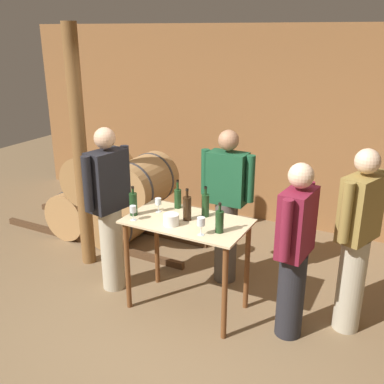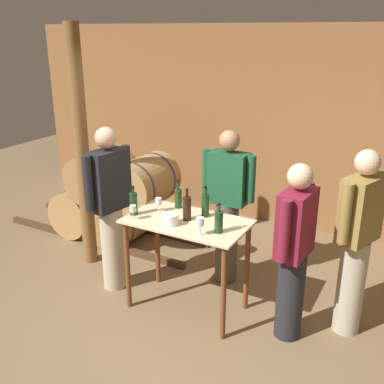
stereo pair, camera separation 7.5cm
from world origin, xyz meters
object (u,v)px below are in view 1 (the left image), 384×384
Objects in this scene: wine_bottle_left at (178,198)px; wine_glass_near_left at (133,210)px; ice_bucket at (171,220)px; wine_glass_near_center at (158,202)px; person_host at (109,207)px; wine_glass_near_right at (201,222)px; wooden_post at (80,152)px; wine_bottle_far_right at (220,221)px; person_visitor_near_door at (295,249)px; person_visitor_bearded at (357,239)px; person_visitor_with_scarf at (226,204)px; wine_bottle_far_left at (133,204)px; wine_bottle_center at (187,208)px; wine_bottle_right at (205,205)px.

wine_bottle_left reaches higher than wine_glass_near_left.
ice_bucket is (0.37, 0.07, -0.05)m from wine_glass_near_left.
wine_glass_near_center is 0.08× the size of person_host.
wine_glass_near_right is (0.49, -0.46, 0.01)m from wine_bottle_left.
wine_bottle_far_right is (1.86, -0.38, -0.30)m from wooden_post.
person_host reaches higher than person_visitor_near_door.
wooden_post is 1.55× the size of person_host.
person_visitor_near_door is at bearing -5.03° from wooden_post.
wooden_post is at bearing -177.77° from person_visitor_bearded.
person_visitor_bearded is (1.35, -0.27, 0.02)m from person_visitor_with_scarf.
wooden_post is at bearing 152.74° from person_host.
ice_bucket is 0.08× the size of person_host.
person_visitor_with_scarf is at bearing 13.61° from wooden_post.
wine_bottle_far_left is 1.05× the size of wine_bottle_far_right.
person_visitor_with_scarf is (-0.26, 0.77, -0.16)m from wine_bottle_far_right.
wine_glass_near_center is 1.37m from person_visitor_near_door.
ice_bucket is 0.81m from person_host.
wine_glass_near_center is 0.67m from wine_glass_near_right.
wine_bottle_center reaches higher than wine_glass_near_left.
ice_bucket is at bearing -102.87° from person_visitor_with_scarf.
person_visitor_near_door is (1.52, 0.19, -0.21)m from wine_bottle_far_left.
wine_bottle_far_left and wine_bottle_left have the same top height.
person_visitor_with_scarf reaches higher than wine_glass_near_center.
wooden_post is 1.54m from wine_bottle_center.
person_visitor_near_door is at bearing 2.89° from person_host.
wooden_post is 9.29× the size of wine_bottle_far_left.
wine_glass_near_left is 0.09× the size of person_visitor_near_door.
wine_glass_near_left is at bearing -144.34° from wine_bottle_right.
wine_bottle_center is at bearing 28.44° from wine_glass_near_left.
wine_glass_near_center is 0.08× the size of person_visitor_bearded.
wine_bottle_left is at bearing 172.12° from person_visitor_near_door.
person_host is at bearing -168.44° from wine_bottle_right.
wine_bottle_far_right is at bearing 47.06° from wine_glass_near_right.
wine_glass_near_left is at bearing -179.49° from wine_glass_near_right.
wine_bottle_far_left is 1.00× the size of wine_bottle_left.
wine_bottle_left is 0.51m from wine_glass_near_left.
person_visitor_with_scarf is (0.56, 0.90, -0.16)m from wine_glass_near_left.
wine_glass_near_center is at bearing 155.34° from wine_glass_near_right.
wooden_post is 1.10m from wine_bottle_far_left.
wine_glass_near_right is (1.75, -0.50, -0.29)m from wooden_post.
wine_bottle_left is 2.04× the size of wine_glass_near_left.
person_host is (0.61, -0.32, -0.43)m from wooden_post.
wine_glass_near_right is (-0.12, -0.13, 0.02)m from wine_bottle_far_right.
person_host reaches higher than wine_glass_near_right.
wine_bottle_right is 0.47m from wine_glass_near_center.
person_visitor_bearded reaches higher than wine_glass_near_right.
person_visitor_near_door is (0.75, 0.28, -0.21)m from wine_glass_near_right.
wine_glass_near_center reaches higher than ice_bucket.
wine_bottle_left is at bearing -174.47° from person_visitor_bearded.
wine_bottle_far_left reaches higher than wine_glass_near_center.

